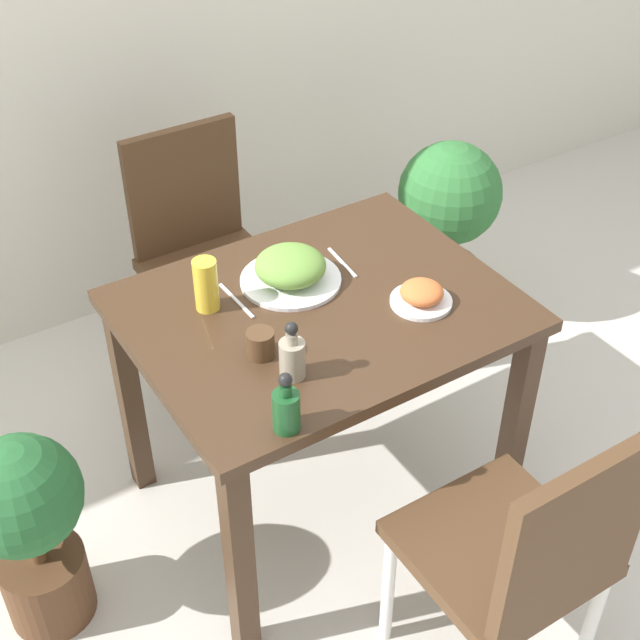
% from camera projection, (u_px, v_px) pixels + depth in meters
% --- Properties ---
extents(ground_plane, '(16.00, 16.00, 0.00)m').
position_uv_depth(ground_plane, '(320.00, 492.00, 2.84)').
color(ground_plane, beige).
extents(dining_table, '(1.01, 0.79, 0.74)m').
position_uv_depth(dining_table, '(320.00, 339.00, 2.45)').
color(dining_table, '#3D2819').
rests_on(dining_table, ground_plane).
extents(chair_near, '(0.42, 0.42, 0.91)m').
position_uv_depth(chair_near, '(526.00, 553.00, 2.02)').
color(chair_near, '#4C331E').
rests_on(chair_near, ground_plane).
extents(chair_far, '(0.42, 0.42, 0.91)m').
position_uv_depth(chair_far, '(202.00, 247.00, 3.01)').
color(chair_far, '#4C331E').
rests_on(chair_far, ground_plane).
extents(food_plate, '(0.28, 0.28, 0.10)m').
position_uv_depth(food_plate, '(290.00, 269.00, 2.44)').
color(food_plate, white).
rests_on(food_plate, dining_table).
extents(side_plate, '(0.17, 0.17, 0.06)m').
position_uv_depth(side_plate, '(421.00, 295.00, 2.37)').
color(side_plate, white).
rests_on(side_plate, dining_table).
extents(drink_cup, '(0.07, 0.07, 0.07)m').
position_uv_depth(drink_cup, '(260.00, 344.00, 2.20)').
color(drink_cup, '#4C331E').
rests_on(drink_cup, dining_table).
extents(juice_glass, '(0.06, 0.06, 0.15)m').
position_uv_depth(juice_glass, '(206.00, 285.00, 2.33)').
color(juice_glass, gold).
rests_on(juice_glass, dining_table).
extents(sauce_bottle, '(0.06, 0.06, 0.16)m').
position_uv_depth(sauce_bottle, '(286.00, 408.00, 1.98)').
color(sauce_bottle, '#194C23').
rests_on(sauce_bottle, dining_table).
extents(condiment_bottle, '(0.06, 0.06, 0.16)m').
position_uv_depth(condiment_bottle, '(292.00, 356.00, 2.12)').
color(condiment_bottle, gray).
rests_on(condiment_bottle, dining_table).
extents(fork_utensil, '(0.01, 0.18, 0.00)m').
position_uv_depth(fork_utensil, '(236.00, 301.00, 2.39)').
color(fork_utensil, silver).
rests_on(fork_utensil, dining_table).
extents(spoon_utensil, '(0.02, 0.16, 0.00)m').
position_uv_depth(spoon_utensil, '(342.00, 262.00, 2.53)').
color(spoon_utensil, silver).
rests_on(spoon_utensil, dining_table).
extents(potted_plant_left, '(0.31, 0.31, 0.63)m').
position_uv_depth(potted_plant_left, '(29.00, 523.00, 2.27)').
color(potted_plant_left, '#51331E').
rests_on(potted_plant_left, ground_plane).
extents(potted_plant_right, '(0.38, 0.38, 0.75)m').
position_uv_depth(potted_plant_right, '(447.00, 221.00, 3.28)').
color(potted_plant_right, '#51331E').
rests_on(potted_plant_right, ground_plane).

